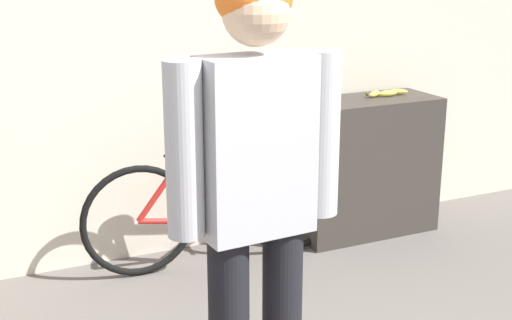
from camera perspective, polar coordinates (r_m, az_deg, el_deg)
The scene contains 5 objects.
wall_back at distance 4.15m, azimuth -10.35°, elevation 9.27°, with size 8.00×0.07×2.60m.
side_shelf at distance 4.70m, azimuth 8.69°, elevation -0.49°, with size 0.93×0.42×0.89m.
person at distance 2.47m, azimuth -0.02°, elevation -1.70°, with size 0.65×0.25×1.74m.
bicycle at distance 4.19m, azimuth -3.04°, elevation -3.73°, with size 1.61×0.46×0.73m.
banana at distance 4.69m, azimuth 10.39°, elevation 5.29°, with size 0.31×0.09×0.04m.
Camera 1 is at (-1.05, -1.22, 1.79)m, focal length 50.00 mm.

